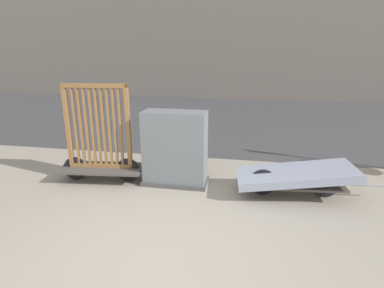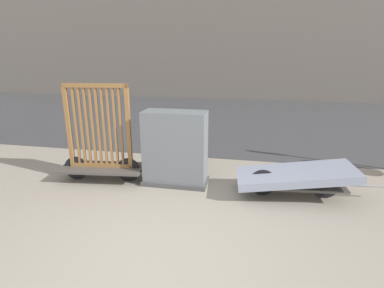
{
  "view_description": "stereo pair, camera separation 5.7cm",
  "coord_description": "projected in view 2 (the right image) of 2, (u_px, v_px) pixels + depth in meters",
  "views": [
    {
      "loc": [
        0.91,
        -2.72,
        2.24
      ],
      "look_at": [
        0.0,
        2.04,
        0.8
      ],
      "focal_mm": 28.0,
      "sensor_mm": 36.0,
      "label": 1
    },
    {
      "loc": [
        0.97,
        -2.71,
        2.24
      ],
      "look_at": [
        0.0,
        2.04,
        0.8
      ],
      "focal_mm": 28.0,
      "sensor_mm": 36.0,
      "label": 2
    }
  ],
  "objects": [
    {
      "name": "bike_cart_with_mattress",
      "position": [
        295.0,
        177.0,
        4.86
      ],
      "size": [
        2.42,
        0.98,
        0.56
      ],
      "rotation": [
        0.0,
        0.0,
        0.09
      ],
      "color": "#4C4742",
      "rests_on": "ground_plane"
    },
    {
      "name": "utility_cabinet",
      "position": [
        175.0,
        151.0,
        5.29
      ],
      "size": [
        1.16,
        0.54,
        1.33
      ],
      "color": "#4C4C4C",
      "rests_on": "ground_plane"
    },
    {
      "name": "road_strip",
      "position": [
        226.0,
        117.0,
        11.35
      ],
      "size": [
        56.0,
        9.66,
        0.01
      ],
      "color": "#424244",
      "rests_on": "ground_plane"
    },
    {
      "name": "bike_cart_with_bedframe",
      "position": [
        101.0,
        149.0,
        5.44
      ],
      "size": [
        2.25,
        0.8,
        1.78
      ],
      "rotation": [
        0.0,
        0.0,
        0.11
      ],
      "color": "#4C4742",
      "rests_on": "ground_plane"
    },
    {
      "name": "ground_plane",
      "position": [
        156.0,
        262.0,
        3.37
      ],
      "size": [
        60.0,
        60.0,
        0.0
      ],
      "primitive_type": "plane",
      "color": "gray"
    }
  ]
}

